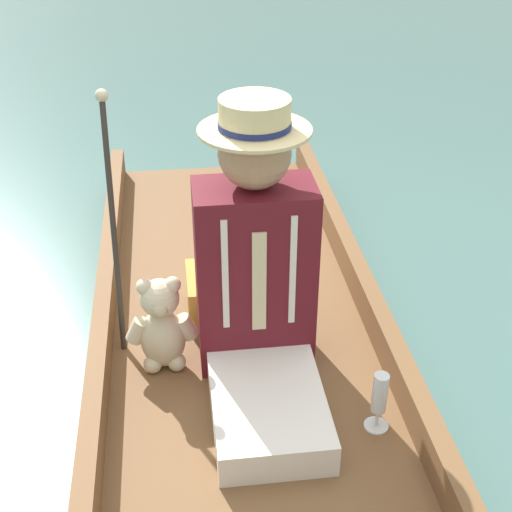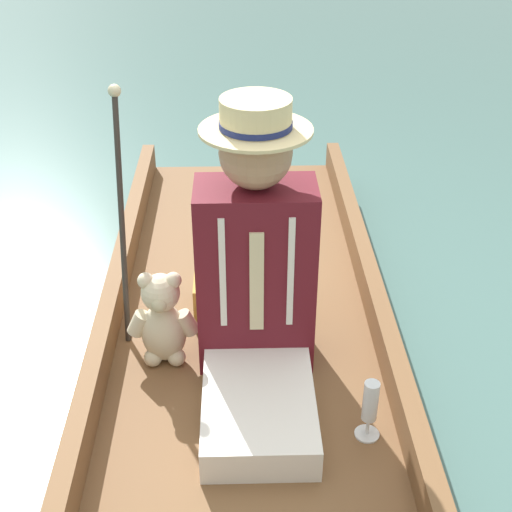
{
  "view_description": "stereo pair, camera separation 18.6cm",
  "coord_description": "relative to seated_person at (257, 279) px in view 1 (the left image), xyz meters",
  "views": [
    {
      "loc": [
        0.2,
        1.93,
        1.7
      ],
      "look_at": [
        -0.04,
        0.04,
        0.53
      ],
      "focal_mm": 50.0,
      "sensor_mm": 36.0,
      "label": 1
    },
    {
      "loc": [
        0.01,
        1.94,
        1.7
      ],
      "look_at": [
        -0.04,
        0.04,
        0.53
      ],
      "focal_mm": 50.0,
      "sensor_mm": 36.0,
      "label": 2
    }
  ],
  "objects": [
    {
      "name": "teddy_bear",
      "position": [
        0.31,
        -0.05,
        -0.19
      ],
      "size": [
        0.25,
        0.14,
        0.35
      ],
      "color": "beige",
      "rests_on": "punt_boat"
    },
    {
      "name": "punt_boat",
      "position": [
        0.04,
        -0.07,
        -0.4
      ],
      "size": [
        1.03,
        3.14,
        0.24
      ],
      "color": "brown",
      "rests_on": "ground_plane"
    },
    {
      "name": "ground_plane",
      "position": [
        0.04,
        -0.07,
        -0.47
      ],
      "size": [
        16.0,
        16.0,
        0.0
      ],
      "primitive_type": "plane",
      "color": "#476B66"
    },
    {
      "name": "walking_cane",
      "position": [
        0.45,
        -0.31,
        0.14
      ],
      "size": [
        0.04,
        0.29,
        0.86
      ],
      "color": "#2D2823",
      "rests_on": "punt_boat"
    },
    {
      "name": "seated_person",
      "position": [
        0.0,
        0.0,
        0.0
      ],
      "size": [
        0.38,
        0.74,
        0.92
      ],
      "rotation": [
        0.0,
        0.0,
        0.06
      ],
      "color": "white",
      "rests_on": "punt_boat"
    },
    {
      "name": "wine_glass",
      "position": [
        -0.33,
        0.32,
        -0.24
      ],
      "size": [
        0.08,
        0.08,
        0.2
      ],
      "color": "silver",
      "rests_on": "punt_boat"
    },
    {
      "name": "seat_cushion",
      "position": [
        0.04,
        -0.32,
        -0.27
      ],
      "size": [
        0.36,
        0.25,
        0.17
      ],
      "color": "#B7933D",
      "rests_on": "punt_boat"
    }
  ]
}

